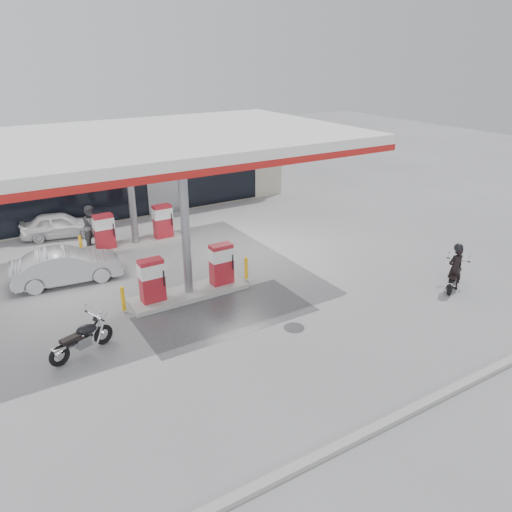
{
  "coord_description": "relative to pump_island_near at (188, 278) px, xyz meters",
  "views": [
    {
      "loc": [
        -6.63,
        -13.64,
        8.63
      ],
      "look_at": [
        2.67,
        1.53,
        1.2
      ],
      "focal_mm": 35.0,
      "sensor_mm": 36.0,
      "label": 1
    }
  ],
  "objects": [
    {
      "name": "pump_island_near",
      "position": [
        0.0,
        0.0,
        0.0
      ],
      "size": [
        5.14,
        1.3,
        1.78
      ],
      "color": "#9E9E99",
      "rests_on": "ground"
    },
    {
      "name": "pump_island_far",
      "position": [
        0.0,
        6.0,
        0.0
      ],
      "size": [
        5.14,
        1.3,
        1.78
      ],
      "color": "#9E9E99",
      "rests_on": "ground"
    },
    {
      "name": "wet_patch",
      "position": [
        0.5,
        -2.0,
        -0.71
      ],
      "size": [
        6.0,
        3.0,
        0.0
      ],
      "primitive_type": "cube",
      "color": "#4C4C4F",
      "rests_on": "ground"
    },
    {
      "name": "sedan_white",
      "position": [
        -2.74,
        9.15,
        -0.09
      ],
      "size": [
        3.88,
        2.19,
        1.25
      ],
      "primitive_type": "imported",
      "rotation": [
        0.0,
        0.0,
        1.36
      ],
      "color": "silver",
      "rests_on": "ground"
    },
    {
      "name": "drain_cover",
      "position": [
        2.0,
        -4.0,
        -0.71
      ],
      "size": [
        0.7,
        0.7,
        0.01
      ],
      "primitive_type": "cylinder",
      "color": "#38383A",
      "rests_on": "ground"
    },
    {
      "name": "kerb",
      "position": [
        0.0,
        -9.0,
        -0.64
      ],
      "size": [
        28.0,
        0.25,
        0.15
      ],
      "primitive_type": "cube",
      "color": "gray",
      "rests_on": "ground"
    },
    {
      "name": "parked_motorcycle",
      "position": [
        -4.35,
        -1.89,
        -0.21
      ],
      "size": [
        2.1,
        1.02,
        1.12
      ],
      "rotation": [
        0.0,
        0.0,
        0.34
      ],
      "color": "black",
      "rests_on": "ground"
    },
    {
      "name": "ground",
      "position": [
        0.0,
        -2.0,
        -0.71
      ],
      "size": [
        90.0,
        90.0,
        0.0
      ],
      "primitive_type": "plane",
      "color": "gray",
      "rests_on": "ground"
    },
    {
      "name": "hatchback_silver",
      "position": [
        -3.6,
        3.6,
        -0.02
      ],
      "size": [
        4.31,
        1.89,
        1.38
      ],
      "primitive_type": "imported",
      "rotation": [
        0.0,
        0.0,
        1.46
      ],
      "color": "#ACB0B5",
      "rests_on": "ground"
    },
    {
      "name": "attendant",
      "position": [
        -1.72,
        7.0,
        0.29
      ],
      "size": [
        1.09,
        1.2,
        2.0
      ],
      "primitive_type": "imported",
      "rotation": [
        0.0,
        0.0,
        1.14
      ],
      "color": "#4F5054",
      "rests_on": "ground"
    },
    {
      "name": "store_building",
      "position": [
        0.01,
        13.94,
        1.3
      ],
      "size": [
        22.0,
        8.22,
        4.0
      ],
      "color": "#ABA38F",
      "rests_on": "ground"
    },
    {
      "name": "canopy",
      "position": [
        0.0,
        3.0,
        4.56
      ],
      "size": [
        16.0,
        10.02,
        5.51
      ],
      "color": "silver",
      "rests_on": "ground"
    },
    {
      "name": "biker_main",
      "position": [
        8.87,
        -4.86,
        0.19
      ],
      "size": [
        0.72,
        0.55,
        1.79
      ],
      "primitive_type": "imported",
      "rotation": [
        0.0,
        0.0,
        2.95
      ],
      "color": "black",
      "rests_on": "ground"
    },
    {
      "name": "main_motorcycle",
      "position": [
        9.04,
        -4.76,
        -0.26
      ],
      "size": [
        1.81,
        1.12,
        1.02
      ],
      "rotation": [
        0.0,
        0.0,
        0.5
      ],
      "color": "black",
      "rests_on": "ground"
    }
  ]
}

